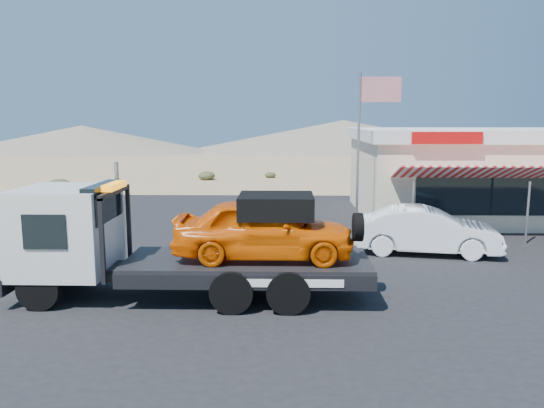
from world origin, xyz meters
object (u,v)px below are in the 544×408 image
object	(u,v)px
white_sedan	(426,230)
jerky_store	(472,172)
flagpole	(365,136)
tow_truck	(183,237)

from	to	relation	value
white_sedan	jerky_store	bearing A→B (deg)	-19.27
white_sedan	flagpole	bearing A→B (deg)	41.29
white_sedan	jerky_store	size ratio (longest dim) A/B	0.44
tow_truck	jerky_store	xyz separation A→B (m)	(10.97, 11.59, 0.46)
white_sedan	flagpole	world-z (taller)	flagpole
tow_truck	flagpole	size ratio (longest dim) A/B	1.41
tow_truck	white_sedan	xyz separation A→B (m)	(7.07, 4.45, -0.74)
white_sedan	flagpole	distance (m)	4.34
tow_truck	white_sedan	bearing A→B (deg)	32.14
jerky_store	flagpole	size ratio (longest dim) A/B	1.73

